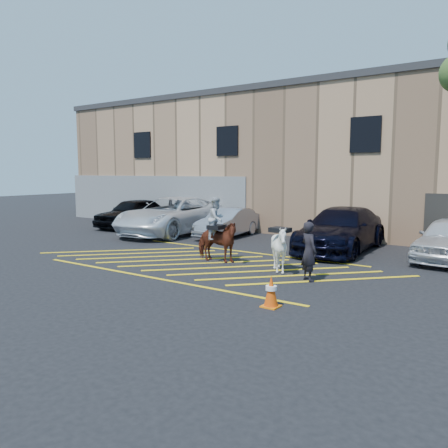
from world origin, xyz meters
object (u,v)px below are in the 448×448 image
Objects in this scene: car_silver_sedan at (228,223)px; saddled_white at (280,248)px; car_blue_suv at (341,229)px; handler at (309,251)px; car_white_pickup at (173,216)px; mounted_bay at (217,236)px; traffic_cone at (271,291)px; car_black_suv at (133,213)px.

saddled_white is at bearing -48.19° from car_silver_sedan.
car_blue_suv is 4.67m from saddled_white.
car_blue_suv is 5.21m from handler.
car_blue_suv is at bearing -2.43° from car_white_pickup.
mounted_bay is 5.16m from traffic_cone.
car_white_pickup is 2.95× the size of mounted_bay.
car_black_suv is 12.78m from saddled_white.
saddled_white is at bearing -94.32° from car_blue_suv.
traffic_cone is (9.56, -7.70, -0.54)m from car_white_pickup.
handler is (0.86, -5.14, 0.01)m from car_blue_suv.
car_blue_suv is at bearing -46.09° from handler.
car_black_suv is at bearing 151.04° from mounted_bay.
handler is at bearing -25.77° from car_black_suv.
car_black_suv is 6.40× the size of traffic_cone.
traffic_cone is at bearing -82.67° from car_blue_suv.
mounted_bay reaches higher than car_blue_suv.
car_black_suv is 15.56m from traffic_cone.
saddled_white is (8.15, -4.50, -0.16)m from car_white_pickup.
car_black_suv is at bearing 175.21° from car_silver_sedan.
car_white_pickup reaches higher than saddled_white.
handler is at bearing -10.14° from mounted_bay.
traffic_cone is at bearing -55.24° from car_silver_sedan.
car_white_pickup is 12.29m from traffic_cone.
car_blue_suv is at bearing 58.59° from mounted_bay.
car_blue_suv reaches higher than car_black_suv.
car_black_suv is 10.50m from mounted_bay.
car_silver_sedan is 10.75m from traffic_cone.
car_silver_sedan reaches higher than traffic_cone.
car_black_suv is at bearing 155.75° from saddled_white.
car_silver_sedan is at bearing -2.40° from car_black_suv.
car_black_suv is 6.33m from car_silver_sedan.
car_blue_suv is 7.82× the size of traffic_cone.
traffic_cone is (3.87, -3.37, -0.53)m from mounted_bay.
car_blue_suv reaches higher than traffic_cone.
mounted_bay is (5.69, -4.34, -0.01)m from car_white_pickup.
handler is 2.29× the size of traffic_cone.
car_silver_sedan is at bearing 135.85° from saddled_white.
car_white_pickup is at bearing 142.70° from mounted_bay.
mounted_bay is 3.02× the size of traffic_cone.
mounted_bay is at bearing 138.98° from traffic_cone.
mounted_bay reaches higher than car_white_pickup.
mounted_bay is at bearing -40.82° from car_white_pickup.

